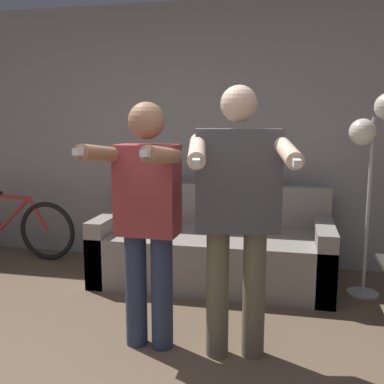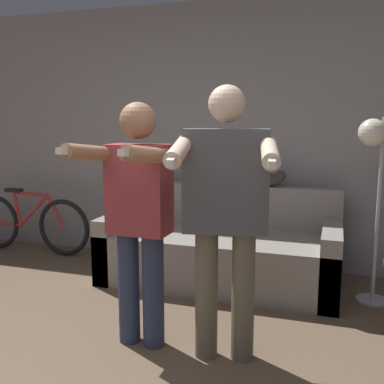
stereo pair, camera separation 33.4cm
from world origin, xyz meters
TOP-DOWN VIEW (x-y plane):
  - wall_back at (0.00, 2.75)m, footprint 10.00×0.05m
  - couch at (0.30, 2.17)m, footprint 2.09×0.89m
  - person_left at (0.09, 0.88)m, footprint 0.47×0.68m
  - person_right at (0.65, 0.88)m, footprint 0.65×0.75m
  - cat at (0.66, 2.51)m, footprint 0.42×0.14m
  - floor_lamp at (1.60, 2.10)m, footprint 0.39×0.26m
  - bicycle at (-1.95, 2.40)m, footprint 1.52×0.07m

SIDE VIEW (x-z plane):
  - couch at x=0.30m, z-range -0.14..0.70m
  - bicycle at x=-1.95m, z-range -0.03..0.68m
  - person_left at x=0.09m, z-range 0.12..1.70m
  - cat at x=0.66m, z-range 0.84..0.99m
  - person_right at x=0.65m, z-range 0.14..1.81m
  - wall_back at x=0.00m, z-range 0.00..2.60m
  - floor_lamp at x=1.60m, z-range 0.50..2.17m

